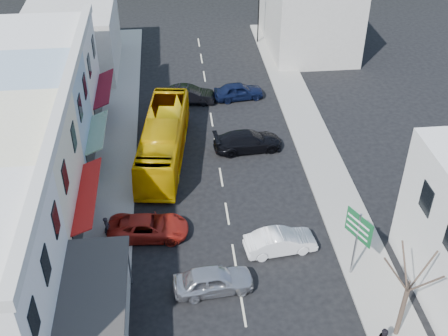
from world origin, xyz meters
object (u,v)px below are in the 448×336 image
direction_sign (355,245)px  traffic_signal (258,18)px  car_silver (213,281)px  bus (164,140)px  street_tree (407,291)px  car_red (148,227)px  pedestrian_left (107,226)px  car_white (280,242)px

direction_sign → traffic_signal: (-0.29, 33.24, 0.55)m
car_silver → direction_sign: direction_sign is taller
bus → car_silver: (2.45, -13.20, -0.85)m
bus → traffic_signal: 22.78m
street_tree → direction_sign: bearing=103.9°
car_red → car_silver: bearing=-139.4°
car_silver → pedestrian_left: (-6.01, 4.75, 0.30)m
car_red → street_tree: bearing=-121.1°
car_white → car_silver: bearing=115.8°
direction_sign → street_tree: (1.07, -4.35, 1.03)m
car_red → pedestrian_left: pedestrian_left is taller
car_silver → car_red: size_ratio=0.96×
car_red → direction_sign: 12.32m
car_red → traffic_signal: (11.11, 28.83, 2.06)m
street_tree → pedestrian_left: bearing=149.7°
traffic_signal → bus: bearing=61.5°
bus → street_tree: size_ratio=1.79×
bus → car_red: size_ratio=2.52×
pedestrian_left → traffic_signal: bearing=-24.7°
pedestrian_left → car_white: bearing=-100.9°
pedestrian_left → car_red: bearing=-88.4°
bus → pedestrian_left: size_ratio=6.82×
car_silver → traffic_signal: size_ratio=0.80×
street_tree → traffic_signal: bearing=92.1°
traffic_signal → car_white: bearing=81.4°
car_silver → car_white: size_ratio=1.00×
bus → traffic_signal: traffic_signal is taller
car_white → direction_sign: 4.57m
bus → car_white: size_ratio=2.64×
bus → pedestrian_left: (-3.56, -8.45, -0.55)m
car_white → street_tree: street_tree is taller
street_tree → traffic_signal: (-1.36, 37.59, -0.48)m
bus → direction_sign: size_ratio=2.63×
traffic_signal → car_silver: bearing=74.9°
car_silver → traffic_signal: bearing=-18.2°
car_silver → traffic_signal: 34.53m
street_tree → bus: bearing=123.5°
car_white → traffic_signal: traffic_signal is taller
car_red → street_tree: 15.45m
traffic_signal → direction_sign: bearing=88.1°
car_red → direction_sign: size_ratio=1.04×
car_white → bus: bearing=25.4°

